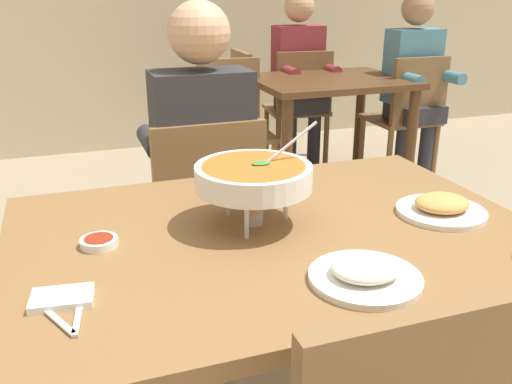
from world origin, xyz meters
TOP-DOWN VIEW (x-y plane):
  - dining_table_main at (0.00, 0.00)m, footprint 1.33×0.93m
  - chair_diner_main at (-0.00, 0.75)m, footprint 0.44×0.44m
  - diner_main at (0.00, 0.79)m, footprint 0.40×0.45m
  - curry_bowl at (-0.04, 0.06)m, footprint 0.33×0.30m
  - rice_plate at (0.08, -0.31)m, footprint 0.24×0.24m
  - appetizer_plate at (0.46, -0.05)m, footprint 0.24×0.24m
  - sauce_dish at (-0.43, 0.05)m, footprint 0.09×0.09m
  - napkin_folded at (-0.52, -0.18)m, footprint 0.13×0.09m
  - fork_utensil at (-0.54, -0.23)m, footprint 0.08×0.16m
  - spoon_utensil at (-0.49, -0.23)m, footprint 0.04×0.17m
  - dining_table_far at (1.21, 2.13)m, footprint 1.00×0.80m
  - chair_bg_left at (1.82, 2.08)m, footprint 0.44×0.44m
  - chair_bg_middle at (1.23, 2.64)m, footprint 0.49×0.49m
  - chair_bg_right at (0.68, 2.71)m, footprint 0.45×0.45m
  - chair_bg_corner at (0.57, 2.23)m, footprint 0.46×0.46m
  - patron_bg_left at (1.85, 2.10)m, footprint 0.40×0.45m
  - patron_bg_middle at (1.22, 2.65)m, footprint 0.40×0.45m

SIDE VIEW (x-z plane):
  - chair_diner_main at x=0.00m, z-range 0.06..0.96m
  - chair_bg_left at x=1.82m, z-range 0.06..0.96m
  - chair_bg_middle at x=1.23m, z-range 0.06..0.96m
  - chair_bg_right at x=0.68m, z-range 0.06..0.96m
  - chair_bg_corner at x=0.57m, z-range 0.06..0.96m
  - dining_table_far at x=1.21m, z-range 0.25..1.02m
  - dining_table_main at x=0.00m, z-range 0.28..1.05m
  - diner_main at x=0.00m, z-range 0.09..1.40m
  - patron_bg_left at x=1.85m, z-range 0.09..1.40m
  - patron_bg_middle at x=1.22m, z-range 0.09..1.40m
  - fork_utensil at x=-0.54m, z-range 0.77..0.78m
  - spoon_utensil at x=-0.49m, z-range 0.77..0.78m
  - napkin_folded at x=-0.52m, z-range 0.77..0.79m
  - sauce_dish at x=-0.43m, z-range 0.77..0.79m
  - rice_plate at x=0.08m, z-range 0.76..0.82m
  - appetizer_plate at x=0.46m, z-range 0.76..0.82m
  - curry_bowl at x=-0.04m, z-range 0.77..1.03m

